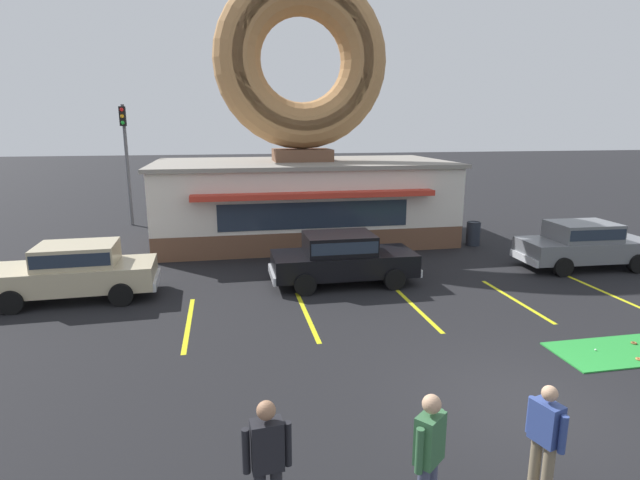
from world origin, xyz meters
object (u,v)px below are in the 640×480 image
Objects in this scene: golf_ball at (595,350)px; pedestrian_hooded_kid at (545,435)px; pedestrian_leather_jacket_man at (267,460)px; trash_bin at (473,233)px; traffic_light_pole at (126,149)px; pedestrian_blue_sweater_man at (429,453)px; car_grey at (584,243)px; car_champagne at (75,269)px; car_black at (342,257)px.

pedestrian_hooded_kid is at bearing -136.58° from golf_ball.
pedestrian_leather_jacket_man is 1.78× the size of trash_bin.
pedestrian_blue_sweater_man is at bearing -71.58° from traffic_light_pole.
car_grey is 13.85m from pedestrian_blue_sweater_man.
pedestrian_leather_jacket_man is 16.43m from trash_bin.
traffic_light_pole is at bearing 126.44° from golf_ball.
trash_bin is (9.63, 13.30, -0.47)m from pedestrian_leather_jacket_man.
car_champagne is 2.92× the size of pedestrian_hooded_kid.
pedestrian_blue_sweater_man is (-5.53, -3.81, 0.93)m from golf_ball.
pedestrian_blue_sweater_man is 1.01× the size of pedestrian_leather_jacket_man.
pedestrian_hooded_kid is at bearing -67.22° from traffic_light_pole.
car_grey is at bearing -60.79° from trash_bin.
car_black reaches higher than pedestrian_hooded_kid.
traffic_light_pole reaches higher than car_black.
golf_ball is 0.01× the size of traffic_light_pole.
car_black is 7.64m from trash_bin.
car_black is at bearing -53.82° from traffic_light_pole.
car_champagne is (-12.08, 5.83, 0.82)m from golf_ball.
traffic_light_pole is at bearing 108.42° from pedestrian_blue_sweater_man.
pedestrian_blue_sweater_man is at bearing -55.82° from car_champagne.
pedestrian_hooded_kid is at bearing 6.42° from pedestrian_blue_sweater_man.
pedestrian_blue_sweater_man is at bearing -7.67° from pedestrian_leather_jacket_man.
car_grey is at bearing 1.29° from car_black.
golf_ball is at bearing -125.71° from car_grey.
golf_ball is 0.01× the size of car_black.
car_black is 13.94m from traffic_light_pole.
pedestrian_hooded_kid reaches higher than trash_bin.
traffic_light_pole is at bearing 126.18° from car_black.
car_champagne is 10.45m from pedestrian_leather_jacket_man.
pedestrian_leather_jacket_man reaches higher than golf_ball.
pedestrian_hooded_kid is 1.62× the size of trash_bin.
golf_ball is 0.02× the size of pedestrian_leather_jacket_man.
car_champagne is at bearing -179.53° from car_grey.
car_champagne is 11.65m from pedestrian_blue_sweater_man.
car_champagne is 4.73× the size of trash_bin.
car_black is at bearing -148.50° from trash_bin.
car_black is 9.65m from pedestrian_blue_sweater_man.
golf_ball is at bearing -53.06° from car_black.
pedestrian_blue_sweater_man is (-1.19, -9.58, 0.10)m from car_black.
car_black is 4.68× the size of trash_bin.
pedestrian_hooded_kid is (8.25, -9.44, -0.00)m from car_champagne.
car_grey is 15.12m from pedestrian_leather_jacket_man.
pedestrian_leather_jacket_man is (-1.93, 0.26, -0.01)m from pedestrian_blue_sweater_man.
traffic_light_pole is (-4.93, 20.33, 2.74)m from pedestrian_leather_jacket_man.
golf_ball is 5.33m from pedestrian_hooded_kid.
golf_ball is at bearing 43.42° from pedestrian_hooded_kid.
pedestrian_blue_sweater_man is 15.60m from trash_bin.
car_champagne is 11.32m from traffic_light_pole.
pedestrian_leather_jacket_man is at bearing -76.38° from traffic_light_pole.
car_black is 9.83m from pedestrian_leather_jacket_man.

